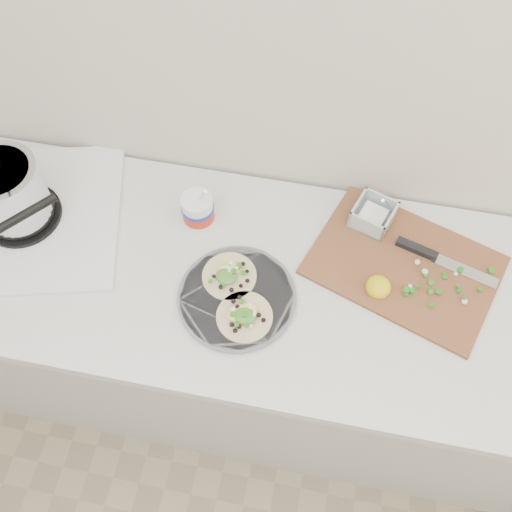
% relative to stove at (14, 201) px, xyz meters
% --- Properties ---
extents(counter, '(2.44, 0.66, 0.90)m').
position_rel_stove_xyz_m(counter, '(0.51, -0.04, -0.53)').
color(counter, beige).
rests_on(counter, ground).
extents(stove, '(0.63, 0.60, 0.25)m').
position_rel_stove_xyz_m(stove, '(0.00, 0.00, 0.00)').
color(stove, silver).
rests_on(stove, counter).
extents(taco_plate, '(0.30, 0.30, 0.04)m').
position_rel_stove_xyz_m(taco_plate, '(0.63, -0.13, -0.07)').
color(taco_plate, slate).
rests_on(taco_plate, counter).
extents(tub, '(0.09, 0.09, 0.20)m').
position_rel_stove_xyz_m(tub, '(0.48, 0.08, -0.02)').
color(tub, white).
rests_on(tub, counter).
extents(cutboard, '(0.55, 0.47, 0.07)m').
position_rel_stove_xyz_m(cutboard, '(1.04, 0.06, -0.07)').
color(cutboard, brown).
rests_on(cutboard, counter).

